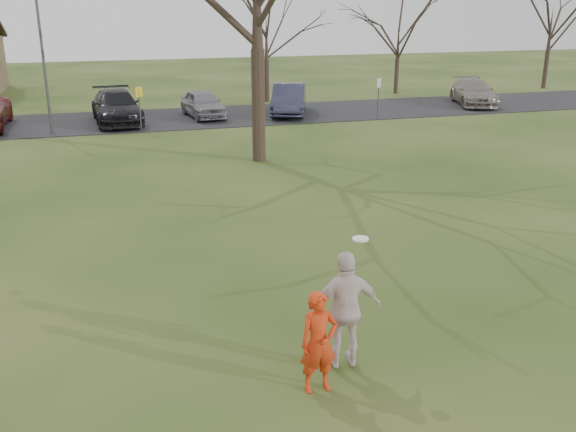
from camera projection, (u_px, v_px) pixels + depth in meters
The scene contains 12 objects.
ground at pixel (354, 375), 10.73m from camera, with size 120.00×120.00×0.00m, color #1E380F.
parking_strip at pixel (177, 118), 33.47m from camera, with size 62.00×6.50×0.04m, color black.
player_defender at pixel (319, 343), 10.08m from camera, with size 0.62×0.40×1.69m, color red.
car_3 at pixel (116, 107), 32.06m from camera, with size 2.20×5.42×1.57m, color black.
car_4 at pixel (203, 104), 33.57m from camera, with size 1.63×4.05×1.38m, color gray.
car_5 at pixel (289, 99), 34.35m from camera, with size 1.68×4.81×1.59m, color #2C2C42.
car_7 at pixel (474, 92), 37.48m from camera, with size 1.97×4.86×1.41m, color gray.
catching_play at pixel (346, 309), 10.56m from camera, with size 1.22×0.59×2.18m.
lamp_post at pixel (42, 46), 28.36m from camera, with size 0.34×0.34×6.27m.
sign_yellow at pixel (139, 101), 29.76m from camera, with size 0.35×0.35×2.08m.
sign_white at pixel (379, 91), 32.90m from camera, with size 0.35×0.35×2.08m.
small_tree_row at pixel (238, 35), 37.98m from camera, with size 55.00×5.90×8.50m.
Camera 1 is at (-3.63, -8.64, 5.96)m, focal length 40.13 mm.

